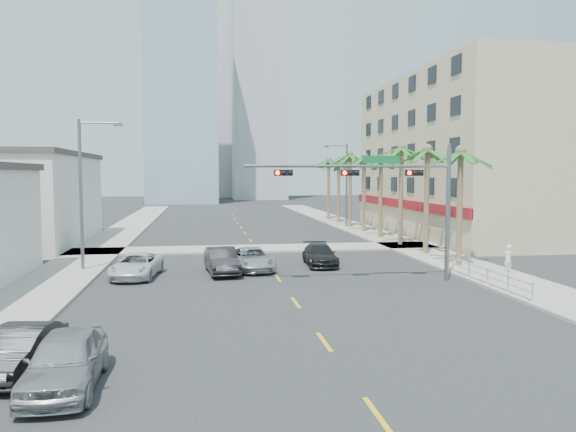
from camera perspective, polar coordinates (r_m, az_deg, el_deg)
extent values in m
plane|color=#262628|center=(21.74, 2.55, -11.15)|extent=(260.00, 260.00, 0.00)
cube|color=gray|center=(44.00, 12.88, -3.28)|extent=(4.00, 120.00, 0.15)
cube|color=gray|center=(41.71, -19.56, -3.84)|extent=(4.00, 120.00, 0.15)
cube|color=gray|center=(43.13, -3.16, -3.33)|extent=(80.00, 4.00, 0.15)
cube|color=tan|center=(56.92, 18.72, 5.78)|extent=(15.00, 28.00, 15.00)
cube|color=maroon|center=(53.90, 11.41, 1.23)|extent=(0.30, 28.00, 0.80)
cube|color=beige|center=(50.99, -26.26, 1.38)|extent=(11.00, 18.00, 7.20)
cube|color=#99B2C6|center=(117.05, -10.77, 13.16)|extent=(14.00, 14.00, 48.00)
cube|color=#ADADB2|center=(133.42, -3.00, 14.73)|extent=(12.00, 12.00, 60.00)
cube|color=#ADADB2|center=(146.35, -8.33, 10.20)|extent=(16.00, 16.00, 42.00)
cylinder|color=slate|center=(31.49, 15.92, 0.14)|extent=(0.24, 0.24, 7.20)
cylinder|color=slate|center=(29.55, 6.24, 5.06)|extent=(11.00, 0.16, 0.16)
cube|color=#0C662D|center=(30.04, 9.40, 5.68)|extent=(2.00, 0.05, 0.40)
cube|color=black|center=(30.49, 12.70, 4.30)|extent=(0.95, 0.28, 0.32)
sphere|color=#FF0C05|center=(30.23, 12.24, 4.31)|extent=(0.22, 0.22, 0.22)
cube|color=black|center=(29.40, 6.31, 4.38)|extent=(0.95, 0.28, 0.32)
sphere|color=#FF0C05|center=(29.17, 5.79, 4.39)|extent=(0.22, 0.22, 0.22)
cube|color=black|center=(28.70, -0.47, 4.41)|extent=(0.95, 0.28, 0.32)
sphere|color=#FF0C05|center=(28.49, -1.07, 4.41)|extent=(0.22, 0.22, 0.22)
cylinder|color=brown|center=(36.20, 17.03, 0.63)|extent=(0.36, 0.36, 7.20)
cylinder|color=brown|center=(40.93, 13.89, 1.35)|extent=(0.36, 0.36, 7.56)
cylinder|color=brown|center=(45.77, 11.39, 1.91)|extent=(0.36, 0.36, 7.92)
cylinder|color=brown|center=(50.69, 9.37, 1.75)|extent=(0.36, 0.36, 7.20)
cylinder|color=brown|center=(55.65, 7.72, 2.18)|extent=(0.36, 0.36, 7.56)
cylinder|color=brown|center=(60.65, 6.33, 2.53)|extent=(0.36, 0.36, 7.92)
cylinder|color=brown|center=(65.69, 5.16, 2.35)|extent=(0.36, 0.36, 7.20)
cylinder|color=brown|center=(70.75, 4.15, 2.64)|extent=(0.36, 0.36, 7.56)
cylinder|color=slate|center=(35.30, -20.29, 1.93)|extent=(0.20, 0.20, 9.00)
cylinder|color=slate|center=(35.20, -18.70, 8.97)|extent=(2.20, 0.12, 0.12)
cube|color=slate|center=(35.02, -16.90, 8.87)|extent=(0.50, 0.25, 0.18)
cylinder|color=slate|center=(60.53, 5.97, 3.04)|extent=(0.20, 0.20, 9.00)
cylinder|color=slate|center=(60.32, 4.98, 7.13)|extent=(2.20, 0.12, 0.12)
cube|color=slate|center=(60.07, 3.96, 7.05)|extent=(0.50, 0.25, 0.18)
cylinder|color=silver|center=(30.65, 19.59, -5.80)|extent=(0.08, 8.00, 0.08)
cylinder|color=silver|center=(30.60, 19.61, -5.15)|extent=(0.08, 8.00, 0.08)
cylinder|color=silver|center=(27.27, 23.59, -7.25)|extent=(0.08, 0.08, 1.00)
cylinder|color=silver|center=(28.95, 21.47, -6.54)|extent=(0.08, 0.08, 1.00)
cylinder|color=silver|center=(30.66, 19.59, -5.89)|extent=(0.08, 0.08, 1.00)
cylinder|color=silver|center=(32.41, 17.91, -5.31)|extent=(0.08, 0.08, 1.00)
cylinder|color=silver|center=(34.18, 16.41, -4.79)|extent=(0.08, 0.08, 1.00)
imported|color=#A6A7AB|center=(16.71, -21.68, -13.48)|extent=(1.90, 4.57, 1.55)
imported|color=black|center=(18.45, -25.62, -12.23)|extent=(1.90, 4.22, 1.34)
imported|color=silver|center=(32.61, -15.14, -4.89)|extent=(2.84, 5.09, 1.34)
imported|color=black|center=(32.90, -6.74, -4.54)|extent=(2.08, 4.73, 1.51)
imported|color=silver|center=(33.95, -3.69, -4.39)|extent=(2.69, 5.04, 1.35)
imported|color=black|center=(35.69, 3.26, -3.97)|extent=(2.09, 4.67, 1.33)
imported|color=white|center=(34.54, 21.45, -4.05)|extent=(0.68, 0.56, 1.62)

